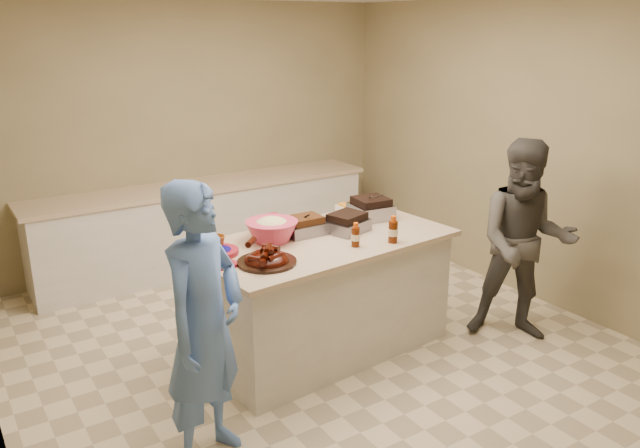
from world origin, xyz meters
TOP-DOWN VIEW (x-y plane):
  - room at (0.00, 0.00)m, footprint 4.50×5.00m
  - back_counter at (0.00, 2.20)m, footprint 3.60×0.64m
  - island at (0.05, 0.04)m, footprint 2.02×1.18m
  - rib_platter at (-0.56, -0.19)m, footprint 0.43×0.43m
  - pulled_pork_tray at (-0.03, 0.20)m, footprint 0.30×0.23m
  - brisket_tray at (0.29, 0.08)m, footprint 0.37×0.33m
  - roasting_pan at (0.65, 0.25)m, footprint 0.34×0.34m
  - coleslaw_bowl at (-0.31, 0.19)m, footprint 0.42×0.42m
  - sausage_plate at (0.08, 0.27)m, footprint 0.37×0.37m
  - mac_cheese_dish at (0.67, 0.49)m, footprint 0.28×0.21m
  - bbq_bottle_a at (0.14, -0.24)m, footprint 0.07×0.07m
  - bbq_bottle_b at (0.42, -0.32)m, footprint 0.07×0.07m
  - mustard_bottle at (-0.14, 0.25)m, footprint 0.04×0.04m
  - sauce_bowl at (0.06, 0.24)m, footprint 0.15×0.06m
  - plate_stack_large at (-0.75, 0.16)m, footprint 0.30×0.30m
  - plate_stack_small at (-0.82, -0.08)m, footprint 0.17×0.17m
  - plastic_cup at (-0.72, 0.25)m, footprint 0.12×0.11m
  - basket_stack at (-0.21, 0.43)m, footprint 0.23×0.18m
  - guest_gray at (1.49, -0.65)m, footprint 1.70×1.73m

SIDE VIEW (x-z plane):
  - room at x=0.00m, z-range -1.35..1.35m
  - island at x=0.05m, z-range -0.46..0.46m
  - guest_gray at x=1.49m, z-range -0.31..0.31m
  - back_counter at x=0.00m, z-range 0.00..0.90m
  - pulled_pork_tray at x=-0.03m, z-range 0.87..0.97m
  - brisket_tray at x=0.29m, z-range 0.87..0.97m
  - roasting_pan at x=0.65m, z-range 0.86..0.98m
  - coleslaw_bowl at x=-0.31m, z-range 0.79..1.05m
  - sausage_plate at x=0.08m, z-range 0.89..0.95m
  - mac_cheese_dish at x=0.67m, z-range 0.88..0.96m
  - bbq_bottle_a at x=0.14m, z-range 0.83..1.01m
  - bbq_bottle_b at x=0.42m, z-range 0.82..1.02m
  - mustard_bottle at x=-0.14m, z-range 0.86..0.97m
  - sauce_bowl at x=0.06m, z-range 0.85..0.99m
  - plate_stack_large at x=-0.75m, z-range 0.90..0.94m
  - plate_stack_small at x=-0.82m, z-range 0.91..0.93m
  - plastic_cup at x=-0.72m, z-range 0.86..0.98m
  - basket_stack at x=-0.21m, z-range 0.86..0.98m
  - rib_platter at x=-0.56m, z-range 0.84..1.00m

